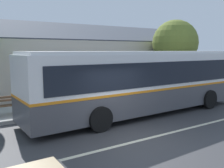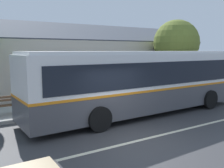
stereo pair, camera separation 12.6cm
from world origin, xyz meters
name	(u,v)px [view 1 (the left image)]	position (x,y,z in m)	size (l,w,h in m)	color
ground_plane	(138,141)	(0.00, 0.00, 0.00)	(300.00, 300.00, 0.00)	#38383A
sidewalk_far	(69,106)	(0.00, 6.00, 0.07)	(60.00, 3.00, 0.15)	#9E9E99
lane_divider_stripe	(138,141)	(0.00, 0.00, 0.00)	(60.00, 0.16, 0.01)	beige
community_building	(64,63)	(2.84, 13.59, 2.01)	(22.84, 9.63, 6.40)	beige
transit_bus	(143,80)	(2.63, 2.90, 1.66)	(11.94, 2.98, 3.07)	#47474C
bench_by_building	(6,106)	(-3.29, 5.51, 0.58)	(1.82, 0.51, 0.94)	brown
bench_down_street	(86,97)	(0.80, 5.47, 0.58)	(1.90, 0.51, 0.94)	brown
street_tree_primary	(176,44)	(9.38, 7.14, 3.60)	(3.49, 3.49, 5.44)	#4C3828
bus_stop_sign	(197,71)	(9.37, 4.99, 1.64)	(0.36, 0.07, 2.40)	gray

